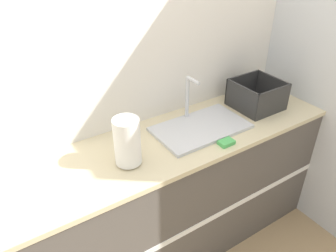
{
  "coord_description": "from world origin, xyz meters",
  "views": [
    {
      "loc": [
        -0.67,
        -1.04,
        1.99
      ],
      "look_at": [
        0.17,
        0.25,
        1.04
      ],
      "focal_mm": 35.0,
      "sensor_mm": 36.0,
      "label": 1
    }
  ],
  "objects": [
    {
      "name": "counter_cabinet",
      "position": [
        0.0,
        0.28,
        0.46
      ],
      "size": [
        2.57,
        0.58,
        0.92
      ],
      "color": "#514C47",
      "rests_on": "ground_plane"
    },
    {
      "name": "wall_back",
      "position": [
        0.0,
        0.58,
        1.3
      ],
      "size": [
        4.95,
        0.06,
        2.6
      ],
      "color": "silver",
      "rests_on": "ground_plane"
    },
    {
      "name": "dish_rack",
      "position": [
        0.92,
        0.3,
        0.99
      ],
      "size": [
        0.3,
        0.3,
        0.19
      ],
      "color": "#2D2D2D",
      "rests_on": "counter_cabinet"
    },
    {
      "name": "wall_right",
      "position": [
        1.3,
        0.28,
        1.3
      ],
      "size": [
        0.06,
        2.55,
        2.6
      ],
      "color": "silver",
      "rests_on": "ground_plane"
    },
    {
      "name": "sponge",
      "position": [
        0.45,
        0.06,
        0.93
      ],
      "size": [
        0.09,
        0.06,
        0.02
      ],
      "color": "#4CB259",
      "rests_on": "counter_cabinet"
    },
    {
      "name": "paper_towel_roll",
      "position": [
        -0.1,
        0.21,
        1.06
      ],
      "size": [
        0.14,
        0.14,
        0.27
      ],
      "color": "#4C4C51",
      "rests_on": "counter_cabinet"
    },
    {
      "name": "sink",
      "position": [
        0.42,
        0.28,
        0.94
      ],
      "size": [
        0.57,
        0.34,
        0.3
      ],
      "color": "silver",
      "rests_on": "counter_cabinet"
    }
  ]
}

